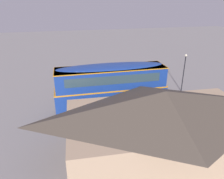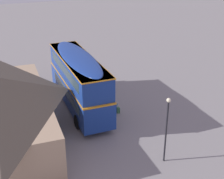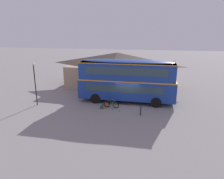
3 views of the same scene
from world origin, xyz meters
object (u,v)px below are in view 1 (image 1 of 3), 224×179
Objects in this scene: double_decker_bus at (111,86)px; street_lamp at (184,69)px; water_bottle_red_squeeze at (107,96)px; touring_bicycle at (119,97)px; kerb_bollard at (89,93)px; water_bottle_blue_sports at (114,96)px; backpack_on_ground at (125,95)px.

double_decker_bus is 9.88m from street_lamp.
street_lamp is at bearing 177.41° from water_bottle_red_squeeze.
touring_bicycle reaches higher than kerb_bollard.
double_decker_bus is 46.71× the size of water_bottle_blue_sports.
kerb_bollard reaches higher than backpack_on_ground.
street_lamp is (-7.22, -0.09, 2.56)m from backpack_on_ground.
backpack_on_ground reaches higher than water_bottle_red_squeeze.
water_bottle_red_squeeze is 2.19m from kerb_bollard.
kerb_bollard is (2.81, -0.53, 0.39)m from water_bottle_blue_sports.
double_decker_bus reaches higher than water_bottle_red_squeeze.
double_decker_bus reaches higher than backpack_on_ground.
backpack_on_ground is at bearing 166.49° from kerb_bollard.
kerb_bollard is at bearing -10.66° from water_bottle_blue_sports.
backpack_on_ground is 1.31m from water_bottle_blue_sports.
water_bottle_red_squeeze is at bearing -14.69° from backpack_on_ground.
kerb_bollard is at bearing -24.10° from touring_bicycle.
backpack_on_ground is 4.16m from kerb_bollard.
kerb_bollard is (2.10, -0.46, 0.40)m from water_bottle_red_squeeze.
kerb_bollard is (3.19, -1.43, 0.13)m from touring_bicycle.
water_bottle_blue_sports is at bearing 169.34° from kerb_bollard.
backpack_on_ground is at bearing 165.31° from water_bottle_red_squeeze.
street_lamp reaches higher than kerb_bollard.
touring_bicycle is at bearing 28.49° from backpack_on_ground.
water_bottle_blue_sports is (1.22, -0.44, -0.17)m from backpack_on_ground.
street_lamp is 4.74× the size of kerb_bollard.
double_decker_bus is 51.98× the size of water_bottle_red_squeeze.
backpack_on_ground is (-0.84, -0.46, -0.09)m from touring_bicycle.
backpack_on_ground is 2.01m from water_bottle_red_squeeze.
backpack_on_ground is 0.56× the size of kerb_bollard.
water_bottle_red_squeeze is 0.90× the size of water_bottle_blue_sports.
water_bottle_red_squeeze is at bearing -41.50° from touring_bicycle.
touring_bicycle is at bearing 155.90° from kerb_bollard.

